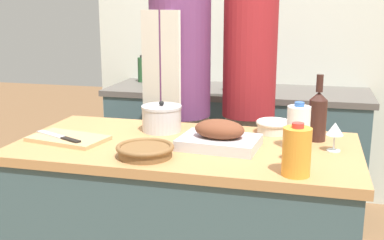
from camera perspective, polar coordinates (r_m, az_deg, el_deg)
name	(u,v)px	position (r m, az deg, el deg)	size (l,w,h in m)	color
kitchen_island	(186,235)	(2.26, -0.72, -13.50)	(1.48, 0.74, 0.88)	#3D565B
back_counter	(235,149)	(3.52, 5.14, -3.44)	(1.84, 0.60, 0.88)	#3D565B
back_wall	(245,30)	(3.71, 6.31, 10.50)	(2.34, 0.10, 2.55)	silver
roasting_pan	(219,137)	(2.04, 3.26, -2.02)	(0.35, 0.26, 0.12)	#BCBCC1
wicker_basket	(145,150)	(1.93, -5.57, -3.59)	(0.23, 0.23, 0.05)	brown
cutting_board	(68,139)	(2.22, -14.45, -2.14)	(0.37, 0.25, 0.02)	tan
stock_pot	(162,118)	(2.30, -3.61, 0.21)	(0.19, 0.19, 0.15)	#B7B7BC
mixing_bowl	(274,126)	(2.30, 9.64, -0.70)	(0.17, 0.17, 0.06)	beige
juice_jug	(297,151)	(1.74, 12.29, -3.64)	(0.10, 0.10, 0.19)	orange
milk_jug	(298,127)	(2.05, 12.48, -0.86)	(0.10, 0.10, 0.20)	white
wine_bottle_green	(318,115)	(2.19, 14.68, 0.59)	(0.08, 0.08, 0.30)	#381E19
wine_glass_left	(335,130)	(2.06, 16.58, -1.13)	(0.07, 0.07, 0.12)	silver
wine_glass_right	(294,138)	(1.91, 11.96, -2.11)	(0.07, 0.07, 0.12)	silver
knife_chef	(60,137)	(2.21, -15.39, -1.93)	(0.28, 0.15, 0.01)	#B7B7BC
condiment_bottle_tall	(142,69)	(3.73, -5.95, 5.97)	(0.06, 0.06, 0.21)	#234C28
condiment_bottle_short	(231,80)	(3.32, 4.59, 4.76)	(0.07, 0.07, 0.17)	#332D28
person_cook_aproned	(180,93)	(2.77, -1.45, 3.22)	(0.37, 0.38, 1.75)	beige
person_cook_guest	(249,91)	(2.78, 6.77, 3.40)	(0.30, 0.30, 1.75)	beige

